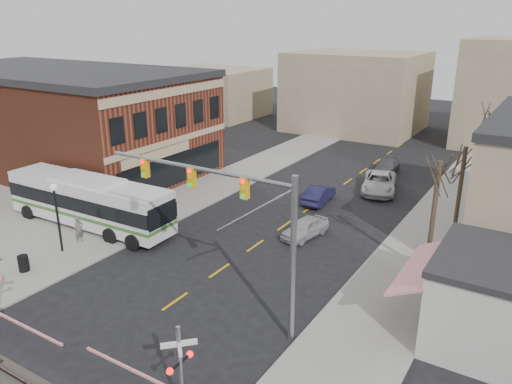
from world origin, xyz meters
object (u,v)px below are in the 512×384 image
car_c (379,183)px  car_d (387,167)px  car_b (319,194)px  street_lamp (56,204)px  trash_bin (23,263)px  pedestrian_far (98,216)px  transit_bus (89,201)px  traffic_signal_mast (238,212)px  pedestrian_near (79,229)px  car_a (305,228)px  rr_crossing_east (172,371)px

car_c → car_d: (-1.12, 5.51, -0.13)m
car_b → car_d: 10.91m
street_lamp → car_d: size_ratio=0.97×
trash_bin → pedestrian_far: 6.99m
trash_bin → car_b: 22.05m
transit_bus → traffic_signal_mast: traffic_signal_mast is taller
car_b → pedestrian_near: size_ratio=2.42×
car_b → pedestrian_far: size_ratio=2.54×
car_a → car_b: (-2.05, 6.57, 0.03)m
street_lamp → car_a: bearing=40.8°
street_lamp → car_b: bearing=59.5°
car_d → pedestrian_near: pedestrian_near is taller
car_b → car_c: 6.12m
traffic_signal_mast → car_c: 23.01m
transit_bus → car_a: size_ratio=3.44×
traffic_signal_mast → car_d: 28.48m
rr_crossing_east → pedestrian_far: size_ratio=3.36×
car_b → pedestrian_far: (-11.00, -12.98, 0.26)m
rr_crossing_east → pedestrian_far: bearing=146.5°
transit_bus → car_b: (11.74, 13.03, -1.24)m
car_a → pedestrian_near: 15.04m
car_b → pedestrian_near: bearing=51.9°
traffic_signal_mast → car_d: bearing=93.4°
pedestrian_far → car_a: bearing=-12.5°
car_b → car_d: (2.12, 10.71, -0.02)m
car_c → car_d: car_c is taller
car_b → car_d: size_ratio=0.91×
car_a → car_b: car_b is taller
transit_bus → car_c: size_ratio=2.33×
street_lamp → car_b: (9.97, 16.93, -2.62)m
traffic_signal_mast → pedestrian_far: traffic_signal_mast is taller
car_a → pedestrian_far: size_ratio=2.35×
traffic_signal_mast → street_lamp: size_ratio=2.37×
pedestrian_near → pedestrian_far: bearing=24.7°
traffic_signal_mast → pedestrian_near: traffic_signal_mast is taller
car_c → pedestrian_near: 24.54m
rr_crossing_east → car_d: 34.53m
car_b → pedestrian_near: (-10.14, -15.37, 0.30)m
car_a → car_c: size_ratio=0.68×
traffic_signal_mast → car_b: 18.38m
traffic_signal_mast → pedestrian_far: 16.12m
trash_bin → car_c: car_c is taller
car_a → car_b: 6.88m
car_c → car_d: 5.62m
pedestrian_near → car_c: bearing=-28.1°
rr_crossing_east → car_c: rr_crossing_east is taller
trash_bin → car_c: 28.15m
trash_bin → pedestrian_near: pedestrian_near is taller
traffic_signal_mast → trash_bin: 14.61m
rr_crossing_east → car_c: (-1.89, 28.87, -1.16)m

